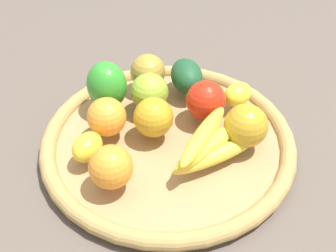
{
  "coord_description": "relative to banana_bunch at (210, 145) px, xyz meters",
  "views": [
    {
      "loc": [
        0.48,
        -0.35,
        0.58
      ],
      "look_at": [
        0.0,
        0.0,
        0.06
      ],
      "focal_mm": 46.65,
      "sensor_mm": 36.0,
      "label": 1
    }
  ],
  "objects": [
    {
      "name": "orange_1",
      "position": [
        -0.16,
        -0.11,
        0.01
      ],
      "size": [
        0.1,
        0.1,
        0.07
      ],
      "primitive_type": "sphere",
      "rotation": [
        0.0,
        0.0,
        3.99
      ],
      "color": "orange",
      "rests_on": "basket"
    },
    {
      "name": "ground_plane",
      "position": [
        -0.09,
        -0.02,
        -0.06
      ],
      "size": [
        2.4,
        2.4,
        0.0
      ],
      "primitive_type": "plane",
      "color": "brown",
      "rests_on": "ground"
    },
    {
      "name": "apple_4",
      "position": [
        -0.18,
        -0.0,
        0.01
      ],
      "size": [
        0.1,
        0.1,
        0.07
      ],
      "primitive_type": "sphere",
      "rotation": [
        0.0,
        0.0,
        5.2
      ],
      "color": "#8DAE31",
      "rests_on": "basket"
    },
    {
      "name": "lemon_1",
      "position": [
        -0.08,
        0.14,
        -0.01
      ],
      "size": [
        0.05,
        0.07,
        0.05
      ],
      "primitive_type": "ellipsoid",
      "rotation": [
        0.0,
        0.0,
        1.69
      ],
      "color": "yellow",
      "rests_on": "basket"
    },
    {
      "name": "banana_bunch",
      "position": [
        0.0,
        0.0,
        0.0
      ],
      "size": [
        0.11,
        0.17,
        0.06
      ],
      "color": "yellow",
      "rests_on": "basket"
    },
    {
      "name": "apple_1",
      "position": [
        -0.09,
        0.07,
        0.01
      ],
      "size": [
        0.09,
        0.09,
        0.08
      ],
      "primitive_type": "sphere",
      "rotation": [
        0.0,
        0.0,
        1.85
      ],
      "color": "red",
      "rests_on": "basket"
    },
    {
      "name": "lemon_0",
      "position": [
        -0.13,
        -0.17,
        -0.01
      ],
      "size": [
        0.07,
        0.08,
        0.05
      ],
      "primitive_type": "ellipsoid",
      "rotation": [
        0.0,
        0.0,
        2.06
      ],
      "color": "yellow",
      "rests_on": "basket"
    },
    {
      "name": "orange_0",
      "position": [
        -0.05,
        -0.16,
        0.01
      ],
      "size": [
        0.1,
        0.1,
        0.07
      ],
      "primitive_type": "sphere",
      "rotation": [
        0.0,
        0.0,
        3.95
      ],
      "color": "orange",
      "rests_on": "basket"
    },
    {
      "name": "avocado",
      "position": [
        -0.18,
        0.09,
        0.0
      ],
      "size": [
        0.11,
        0.1,
        0.06
      ],
      "primitive_type": "ellipsoid",
      "rotation": [
        0.0,
        0.0,
        2.71
      ],
      "color": "#1B4A28",
      "rests_on": "basket"
    },
    {
      "name": "apple_0",
      "position": [
        0.01,
        0.08,
        0.01
      ],
      "size": [
        0.1,
        0.1,
        0.08
      ],
      "primitive_type": "sphere",
      "rotation": [
        0.0,
        0.0,
        5.96
      ],
      "color": "#B48B1F",
      "rests_on": "basket"
    },
    {
      "name": "basket",
      "position": [
        -0.09,
        -0.02,
        -0.05
      ],
      "size": [
        0.47,
        0.47,
        0.04
      ],
      "color": "#A47D50",
      "rests_on": "ground_plane"
    },
    {
      "name": "apple_3",
      "position": [
        -0.11,
        -0.04,
        0.01
      ],
      "size": [
        0.1,
        0.1,
        0.07
      ],
      "primitive_type": "sphere",
      "rotation": [
        0.0,
        0.0,
        5.67
      ],
      "color": "#BB901E",
      "rests_on": "basket"
    },
    {
      "name": "bell_pepper",
      "position": [
        -0.23,
        -0.06,
        0.02
      ],
      "size": [
        0.09,
        0.09,
        0.1
      ],
      "primitive_type": "ellipsoid",
      "rotation": [
        0.0,
        0.0,
        2.98
      ],
      "color": "#2F8C28",
      "rests_on": "basket"
    },
    {
      "name": "apple_2",
      "position": [
        -0.23,
        0.03,
        0.01
      ],
      "size": [
        0.1,
        0.1,
        0.07
      ],
      "primitive_type": "sphere",
      "rotation": [
        0.0,
        0.0,
        4.04
      ],
      "color": "#A68430",
      "rests_on": "basket"
    }
  ]
}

